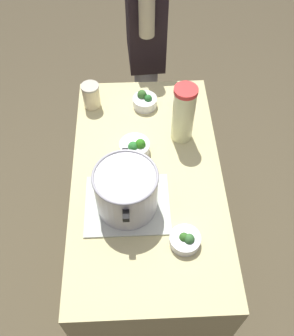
# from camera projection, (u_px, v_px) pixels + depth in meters

# --- Properties ---
(ground_plane) EXTENTS (8.00, 8.00, 0.00)m
(ground_plane) POSITION_uv_depth(u_px,v_px,m) (147.00, 259.00, 2.38)
(ground_plane) COLOR brown
(counter_slab) EXTENTS (1.20, 0.65, 0.91)m
(counter_slab) POSITION_uv_depth(u_px,v_px,m) (147.00, 225.00, 2.02)
(counter_slab) COLOR #C4BC80
(counter_slab) RESTS_ON ground_plane
(dish_cloth) EXTENTS (0.29, 0.34, 0.01)m
(dish_cloth) POSITION_uv_depth(u_px,v_px,m) (127.00, 204.00, 1.56)
(dish_cloth) COLOR beige
(dish_cloth) RESTS_ON counter_slab
(cooking_pot) EXTENTS (0.32, 0.25, 0.20)m
(cooking_pot) POSITION_uv_depth(u_px,v_px,m) (126.00, 190.00, 1.47)
(cooking_pot) COLOR #B7B7BC
(cooking_pot) RESTS_ON dish_cloth
(lemonade_pitcher) EXTENTS (0.10, 0.10, 0.29)m
(lemonade_pitcher) POSITION_uv_depth(u_px,v_px,m) (183.00, 114.00, 1.66)
(lemonade_pitcher) COLOR beige
(lemonade_pitcher) RESTS_ON counter_slab
(mason_jar) EXTENTS (0.09, 0.09, 0.13)m
(mason_jar) POSITION_uv_depth(u_px,v_px,m) (91.00, 96.00, 1.85)
(mason_jar) COLOR beige
(mason_jar) RESTS_ON counter_slab
(broccoli_bowl_front) EXTENTS (0.12, 0.12, 0.06)m
(broccoli_bowl_front) POSITION_uv_depth(u_px,v_px,m) (185.00, 240.00, 1.44)
(broccoli_bowl_front) COLOR silver
(broccoli_bowl_front) RESTS_ON counter_slab
(broccoli_bowl_center) EXTENTS (0.14, 0.14, 0.08)m
(broccoli_bowl_center) POSITION_uv_depth(u_px,v_px,m) (135.00, 147.00, 1.70)
(broccoli_bowl_center) COLOR silver
(broccoli_bowl_center) RESTS_ON counter_slab
(broccoli_bowl_back) EXTENTS (0.12, 0.12, 0.08)m
(broccoli_bowl_back) POSITION_uv_depth(u_px,v_px,m) (145.00, 101.00, 1.88)
(broccoli_bowl_back) COLOR silver
(broccoli_bowl_back) RESTS_ON counter_slab
(person_cook) EXTENTS (0.50, 0.22, 1.60)m
(person_cook) POSITION_uv_depth(u_px,v_px,m) (145.00, 46.00, 2.24)
(person_cook) COLOR slate
(person_cook) RESTS_ON ground_plane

